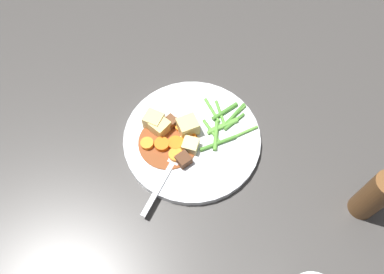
% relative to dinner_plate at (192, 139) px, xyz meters
% --- Properties ---
extents(ground_plane, '(3.00, 3.00, 0.00)m').
position_rel_dinner_plate_xyz_m(ground_plane, '(0.00, 0.00, -0.01)').
color(ground_plane, '#423F3D').
extents(dinner_plate, '(0.28, 0.28, 0.02)m').
position_rel_dinner_plate_xyz_m(dinner_plate, '(0.00, 0.00, 0.00)').
color(dinner_plate, white).
rests_on(dinner_plate, ground_plane).
extents(stew_sauce, '(0.12, 0.12, 0.00)m').
position_rel_dinner_plate_xyz_m(stew_sauce, '(0.05, -0.01, 0.01)').
color(stew_sauce, brown).
rests_on(stew_sauce, dinner_plate).
extents(carrot_slice_0, '(0.04, 0.04, 0.01)m').
position_rel_dinner_plate_xyz_m(carrot_slice_0, '(0.06, -0.01, 0.02)').
color(carrot_slice_0, orange).
rests_on(carrot_slice_0, dinner_plate).
extents(carrot_slice_1, '(0.04, 0.04, 0.01)m').
position_rel_dinner_plate_xyz_m(carrot_slice_1, '(0.01, -0.03, 0.01)').
color(carrot_slice_1, orange).
rests_on(carrot_slice_1, dinner_plate).
extents(carrot_slice_2, '(0.04, 0.04, 0.01)m').
position_rel_dinner_plate_xyz_m(carrot_slice_2, '(0.05, 0.02, 0.01)').
color(carrot_slice_2, orange).
rests_on(carrot_slice_2, dinner_plate).
extents(carrot_slice_3, '(0.03, 0.03, 0.01)m').
position_rel_dinner_plate_xyz_m(carrot_slice_3, '(0.04, 0.00, 0.02)').
color(carrot_slice_3, orange).
rests_on(carrot_slice_3, dinner_plate).
extents(carrot_slice_4, '(0.04, 0.04, 0.01)m').
position_rel_dinner_plate_xyz_m(carrot_slice_4, '(0.01, 0.00, 0.01)').
color(carrot_slice_4, orange).
rests_on(carrot_slice_4, dinner_plate).
extents(carrot_slice_5, '(0.04, 0.04, 0.01)m').
position_rel_dinner_plate_xyz_m(carrot_slice_5, '(0.09, -0.03, 0.01)').
color(carrot_slice_5, orange).
rests_on(carrot_slice_5, dinner_plate).
extents(potato_chunk_0, '(0.04, 0.04, 0.02)m').
position_rel_dinner_plate_xyz_m(potato_chunk_0, '(0.01, 0.02, 0.02)').
color(potato_chunk_0, '#EAD68C').
rests_on(potato_chunk_0, dinner_plate).
extents(potato_chunk_1, '(0.04, 0.04, 0.03)m').
position_rel_dinner_plate_xyz_m(potato_chunk_1, '(0.00, -0.02, 0.03)').
color(potato_chunk_1, '#E5CC7A').
rests_on(potato_chunk_1, dinner_plate).
extents(potato_chunk_2, '(0.05, 0.05, 0.03)m').
position_rel_dinner_plate_xyz_m(potato_chunk_2, '(0.05, -0.06, 0.03)').
color(potato_chunk_2, '#E5CC7A').
rests_on(potato_chunk_2, dinner_plate).
extents(potato_chunk_3, '(0.04, 0.04, 0.03)m').
position_rel_dinner_plate_xyz_m(potato_chunk_3, '(0.05, -0.04, 0.02)').
color(potato_chunk_3, '#E5CC7A').
rests_on(potato_chunk_3, dinner_plate).
extents(meat_chunk_0, '(0.03, 0.03, 0.02)m').
position_rel_dinner_plate_xyz_m(meat_chunk_0, '(0.02, -0.05, 0.02)').
color(meat_chunk_0, brown).
rests_on(meat_chunk_0, dinner_plate).
extents(meat_chunk_1, '(0.03, 0.03, 0.02)m').
position_rel_dinner_plate_xyz_m(meat_chunk_1, '(0.04, 0.04, 0.02)').
color(meat_chunk_1, '#56331E').
rests_on(meat_chunk_1, dinner_plate).
extents(green_bean_0, '(0.07, 0.01, 0.01)m').
position_rel_dinner_plate_xyz_m(green_bean_0, '(-0.06, 0.01, 0.01)').
color(green_bean_0, '#66AD42').
rests_on(green_bean_0, dinner_plate).
extents(green_bean_1, '(0.05, 0.06, 0.01)m').
position_rel_dinner_plate_xyz_m(green_bean_1, '(-0.04, 0.02, 0.01)').
color(green_bean_1, '#599E38').
rests_on(green_bean_1, dinner_plate).
extents(green_bean_2, '(0.07, 0.03, 0.01)m').
position_rel_dinner_plate_xyz_m(green_bean_2, '(-0.10, -0.00, 0.01)').
color(green_bean_2, '#4C8E33').
rests_on(green_bean_2, dinner_plate).
extents(green_bean_3, '(0.01, 0.06, 0.01)m').
position_rel_dinner_plate_xyz_m(green_bean_3, '(-0.07, -0.03, 0.01)').
color(green_bean_3, '#599E38').
rests_on(green_bean_3, dinner_plate).
extents(green_bean_4, '(0.07, 0.01, 0.01)m').
position_rel_dinner_plate_xyz_m(green_bean_4, '(-0.07, 0.01, 0.01)').
color(green_bean_4, '#66AD42').
rests_on(green_bean_4, dinner_plate).
extents(green_bean_5, '(0.06, 0.02, 0.01)m').
position_rel_dinner_plate_xyz_m(green_bean_5, '(-0.09, -0.02, 0.01)').
color(green_bean_5, '#4C8E33').
rests_on(green_bean_5, dinner_plate).
extents(green_bean_6, '(0.07, 0.03, 0.01)m').
position_rel_dinner_plate_xyz_m(green_bean_6, '(-0.10, 0.00, 0.01)').
color(green_bean_6, '#66AD42').
rests_on(green_bean_6, dinner_plate).
extents(green_bean_7, '(0.06, 0.02, 0.01)m').
position_rel_dinner_plate_xyz_m(green_bean_7, '(-0.09, 0.01, 0.01)').
color(green_bean_7, '#4C8E33').
rests_on(green_bean_7, dinner_plate).
extents(green_bean_8, '(0.08, 0.01, 0.01)m').
position_rel_dinner_plate_xyz_m(green_bean_8, '(-0.09, 0.04, 0.01)').
color(green_bean_8, '#66AD42').
rests_on(green_bean_8, dinner_plate).
extents(green_bean_9, '(0.08, 0.02, 0.01)m').
position_rel_dinner_plate_xyz_m(green_bean_9, '(-0.04, 0.04, 0.01)').
color(green_bean_9, '#4C8E33').
rests_on(green_bean_9, dinner_plate).
extents(green_bean_10, '(0.01, 0.06, 0.01)m').
position_rel_dinner_plate_xyz_m(green_bean_10, '(-0.04, 0.01, 0.01)').
color(green_bean_10, '#599E38').
rests_on(green_bean_10, dinner_plate).
extents(green_bean_11, '(0.02, 0.06, 0.01)m').
position_rel_dinner_plate_xyz_m(green_bean_11, '(-0.08, -0.02, 0.01)').
color(green_bean_11, '#599E38').
rests_on(green_bean_11, dinner_plate).
extents(fork, '(0.15, 0.11, 0.00)m').
position_rel_dinner_plate_xyz_m(fork, '(0.08, 0.05, 0.01)').
color(fork, silver).
rests_on(fork, dinner_plate).
extents(pepper_mill, '(0.05, 0.05, 0.13)m').
position_rel_dinner_plate_xyz_m(pepper_mill, '(-0.21, 0.28, 0.05)').
color(pepper_mill, brown).
rests_on(pepper_mill, ground_plane).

